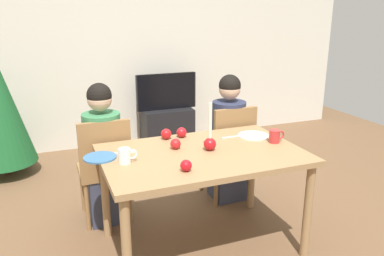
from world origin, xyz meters
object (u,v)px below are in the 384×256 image
Objects in this scene: apple_by_left_plate at (186,166)px; apple_far_edge at (176,144)px; apple_by_right_mug at (166,134)px; mug_left at (125,156)px; person_left_child at (104,156)px; tv_stand at (167,127)px; plate_right at (253,136)px; dining_table at (202,163)px; person_right_child at (228,140)px; tv at (166,91)px; apple_near_candle at (182,132)px; plate_left at (100,157)px; chair_left at (105,165)px; chair_right at (230,147)px; candle_centerpiece at (210,141)px; mug_right at (275,136)px.

apple_by_left_plate is 0.97× the size of apple_far_edge.
mug_left is at bearing -136.79° from apple_by_right_mug.
tv_stand is (1.07, 1.66, -0.33)m from person_left_child.
plate_right is 3.26× the size of apple_by_left_plate.
dining_table is 0.42m from apple_by_right_mug.
tv is (-0.06, 1.66, 0.14)m from person_right_child.
mug_left is (-1.01, -2.31, 0.09)m from tv.
tv_stand is at bearing 57.28° from person_left_child.
apple_by_left_plate is (-0.20, -0.64, -0.00)m from apple_near_candle.
plate_left is at bearing -118.17° from tv.
chair_left reaches higher than apple_by_right_mug.
plate_left is at bearing -118.18° from tv_stand.
apple_near_candle is at bearing -156.19° from chair_right.
dining_table is at bearing -101.49° from tv.
person_left_child reaches higher than tv.
person_right_child is 15.39× the size of apple_far_edge.
chair_right is 1.32m from plate_left.
tv reaches higher than apple_by_right_mug.
candle_centerpiece reaches higher than chair_right.
dining_table is 0.56m from mug_left.
candle_centerpiece is 0.77m from plate_left.
candle_centerpiece is 4.69× the size of apple_by_left_plate.
plate_left is at bearing 133.75° from mug_left.
mug_right is at bearing -84.55° from person_right_child.
apple_near_candle is at bearing 93.72° from dining_table.
plate_left is 2.92× the size of apple_far_edge.
chair_left is at bearing 94.90° from mug_left.
tv_stand is 2.67× the size of plate_right.
mug_right is at bearing -0.58° from dining_table.
tv is 3.56× the size of plate_left.
chair_left is 2.01m from tv.
apple_far_edge reaches higher than apple_by_left_plate.
mug_left is at bearing -160.78° from apple_far_edge.
tv is at bearing 75.76° from apple_near_candle.
apple_by_left_plate is at bearing -96.61° from apple_by_right_mug.
person_right_child reaches higher than dining_table.
person_right_child is 15.91× the size of apple_by_left_plate.
chair_left is at bearing 157.12° from apple_near_candle.
apple_near_candle is (0.66, 0.22, 0.03)m from plate_left.
chair_left is at bearing 133.07° from apple_far_edge.
person_left_child is at bearing 131.20° from apple_far_edge.
plate_left is at bearing -100.18° from person_left_child.
person_left_child is 0.67m from apple_near_candle.
apple_far_edge is (0.07, 0.40, 0.00)m from apple_by_left_plate.
mug_left is at bearing -177.66° from candle_centerpiece.
candle_centerpiece reaches higher than tv_stand.
person_right_child is at bearing 53.41° from candle_centerpiece.
mug_left is at bearing -46.25° from plate_left.
tv is at bearing 92.99° from mug_right.
chair_left is 2.60× the size of candle_centerpiece.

